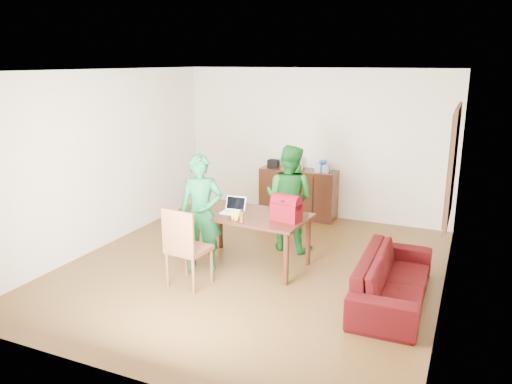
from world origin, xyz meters
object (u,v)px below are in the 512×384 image
at_px(bottle, 242,216).
at_px(person_near, 201,213).
at_px(laptop, 232,210).
at_px(chair, 189,263).
at_px(table, 250,220).
at_px(red_bag, 286,210).
at_px(sofa, 393,279).
at_px(person_far, 289,198).

bearing_deg(bottle, person_near, -177.36).
bearing_deg(laptop, chair, -105.48).
relative_size(table, laptop, 5.47).
distance_m(person_near, laptop, 0.46).
relative_size(bottle, red_bag, 0.47).
relative_size(table, sofa, 0.86).
bearing_deg(red_bag, person_far, 117.16).
relative_size(person_near, bottle, 9.00).
bearing_deg(laptop, bottle, -49.61).
distance_m(table, chair, 1.09).
bearing_deg(laptop, table, 10.68).
height_order(table, red_bag, red_bag).
distance_m(chair, red_bag, 1.45).
height_order(person_near, bottle, person_near).
xyz_separation_m(laptop, red_bag, (0.81, -0.01, 0.10)).
distance_m(table, red_bag, 0.61).
bearing_deg(chair, red_bag, 46.43).
relative_size(table, person_near, 1.03).
bearing_deg(sofa, person_far, 55.91).
bearing_deg(chair, person_far, 73.74).
xyz_separation_m(red_bag, sofa, (1.47, -0.24, -0.61)).
relative_size(person_far, red_bag, 4.22).
xyz_separation_m(table, chair, (-0.45, -0.93, -0.35)).
xyz_separation_m(person_near, sofa, (2.57, 0.10, -0.53)).
bearing_deg(sofa, laptop, 82.62).
bearing_deg(table, red_bag, -3.19).
bearing_deg(person_far, chair, 73.78).
bearing_deg(red_bag, laptop, -171.44).
xyz_separation_m(person_far, bottle, (-0.22, -1.21, 0.04)).
height_order(person_far, bottle, person_far).
bearing_deg(person_far, red_bag, 113.75).
height_order(table, bottle, bottle).
height_order(table, person_far, person_far).
xyz_separation_m(person_far, laptop, (-0.52, -0.89, -0.01)).
distance_m(person_far, laptop, 1.03).
bearing_deg(red_bag, person_near, -153.39).
distance_m(laptop, red_bag, 0.82).
relative_size(person_far, bottle, 8.97).
xyz_separation_m(person_near, person_far, (0.81, 1.24, -0.00)).
bearing_deg(sofa, red_bag, 79.64).
relative_size(chair, sofa, 0.54).
xyz_separation_m(person_far, sofa, (1.76, -1.14, -0.52)).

